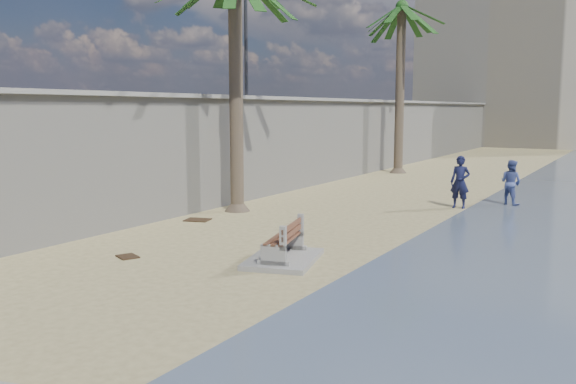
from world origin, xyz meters
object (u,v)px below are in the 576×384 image
at_px(bench_far, 283,245).
at_px(palm_back, 402,9).
at_px(person_a, 460,178).
at_px(person_b, 511,180).

relative_size(bench_far, palm_back, 0.25).
bearing_deg(person_a, bench_far, -98.11).
xyz_separation_m(bench_far, person_b, (2.59, 10.34, 0.47)).
height_order(palm_back, person_a, palm_back).
distance_m(palm_back, person_b, 12.48).
bearing_deg(palm_back, person_a, -59.27).
bearing_deg(bench_far, person_a, 81.44).
xyz_separation_m(palm_back, person_a, (5.52, -9.29, -6.92)).
distance_m(bench_far, person_a, 8.90).
bearing_deg(person_a, palm_back, 121.18).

